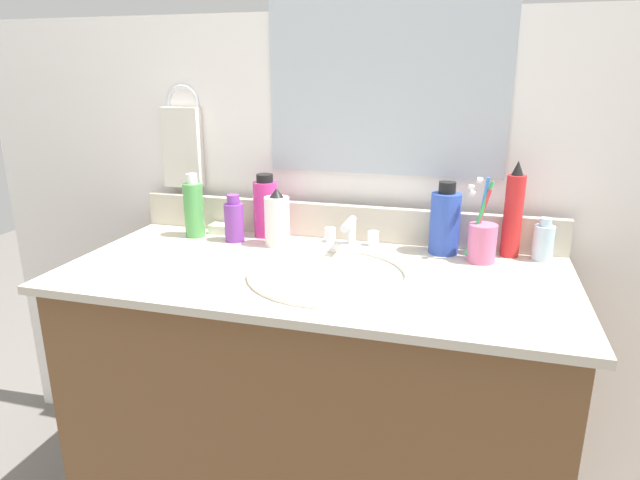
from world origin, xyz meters
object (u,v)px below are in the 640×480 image
(bottle_shampoo_blue, at_px, (445,221))
(bottle_gel_clear, at_px, (543,241))
(bottle_toner_green, at_px, (194,209))
(bottle_soap_pink, at_px, (266,207))
(faucet, at_px, (351,238))
(bottle_cream_purple, at_px, (234,220))
(hand_towel, at_px, (183,148))
(bottle_lotion_white, at_px, (277,220))
(soap_bar, at_px, (222,229))
(bottle_spray_red, at_px, (513,213))
(cup_pink, at_px, (482,240))

(bottle_shampoo_blue, xyz_separation_m, bottle_gel_clear, (0.23, 0.01, -0.03))
(bottle_toner_green, distance_m, bottle_soap_pink, 0.19)
(faucet, bearing_deg, bottle_toner_green, -179.30)
(bottle_cream_purple, distance_m, bottle_soap_pink, 0.09)
(faucet, relative_size, bottle_gel_clear, 1.58)
(bottle_toner_green, bearing_deg, bottle_gel_clear, 2.90)
(bottle_shampoo_blue, bearing_deg, hand_towel, 174.27)
(bottle_toner_green, height_order, bottle_gel_clear, bottle_toner_green)
(bottle_lotion_white, bearing_deg, bottle_soap_pink, 129.08)
(bottle_lotion_white, xyz_separation_m, bottle_gel_clear, (0.64, 0.06, -0.02))
(hand_towel, height_order, bottle_lotion_white, hand_towel)
(bottle_soap_pink, height_order, soap_bar, bottle_soap_pink)
(hand_towel, xyz_separation_m, bottle_soap_pink, (0.26, -0.05, -0.14))
(hand_towel, height_order, bottle_gel_clear, hand_towel)
(hand_towel, xyz_separation_m, bottle_lotion_white, (0.32, -0.13, -0.15))
(hand_towel, xyz_separation_m, bottle_cream_purple, (0.20, -0.12, -0.16))
(bottle_spray_red, xyz_separation_m, cup_pink, (-0.07, -0.06, -0.05))
(soap_bar, bearing_deg, cup_pink, -4.49)
(bottle_toner_green, distance_m, cup_pink, 0.74)
(hand_towel, relative_size, bottle_soap_pink, 1.32)
(bottle_shampoo_blue, relative_size, bottle_soap_pink, 1.05)
(cup_pink, xyz_separation_m, soap_bar, (-0.68, 0.05, -0.04))
(hand_towel, distance_m, cup_pink, 0.84)
(cup_pink, height_order, soap_bar, cup_pink)
(bottle_soap_pink, distance_m, cup_pink, 0.56)
(bottle_spray_red, bearing_deg, cup_pink, -137.50)
(bottle_lotion_white, bearing_deg, bottle_spray_red, 7.23)
(bottle_cream_purple, relative_size, soap_bar, 1.92)
(bottle_soap_pink, height_order, bottle_gel_clear, bottle_soap_pink)
(bottle_soap_pink, bearing_deg, bottle_gel_clear, -0.92)
(faucet, distance_m, soap_bar, 0.37)
(faucet, relative_size, cup_pink, 0.80)
(bottle_cream_purple, relative_size, bottle_toner_green, 0.73)
(bottle_lotion_white, xyz_separation_m, bottle_toner_green, (-0.24, 0.02, 0.01))
(bottle_lotion_white, distance_m, bottle_spray_red, 0.57)
(bottle_shampoo_blue, distance_m, bottle_toner_green, 0.65)
(faucet, distance_m, bottle_spray_red, 0.39)
(bottle_lotion_white, bearing_deg, bottle_shampoo_blue, 7.30)
(bottle_lotion_white, relative_size, bottle_toner_green, 0.87)
(bottle_lotion_white, height_order, soap_bar, bottle_lotion_white)
(faucet, bearing_deg, hand_towel, 168.37)
(bottle_shampoo_blue, height_order, bottle_gel_clear, bottle_shampoo_blue)
(bottle_lotion_white, bearing_deg, cup_pink, 1.18)
(faucet, relative_size, bottle_shampoo_blue, 0.91)
(bottle_cream_purple, bearing_deg, hand_towel, 149.06)
(bottle_gel_clear, distance_m, soap_bar, 0.82)
(bottle_soap_pink, bearing_deg, bottle_spray_red, -0.03)
(bottle_toner_green, bearing_deg, bottle_lotion_white, -3.88)
(hand_towel, xyz_separation_m, cup_pink, (0.82, -0.12, -0.17))
(bottle_shampoo_blue, relative_size, soap_bar, 2.74)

